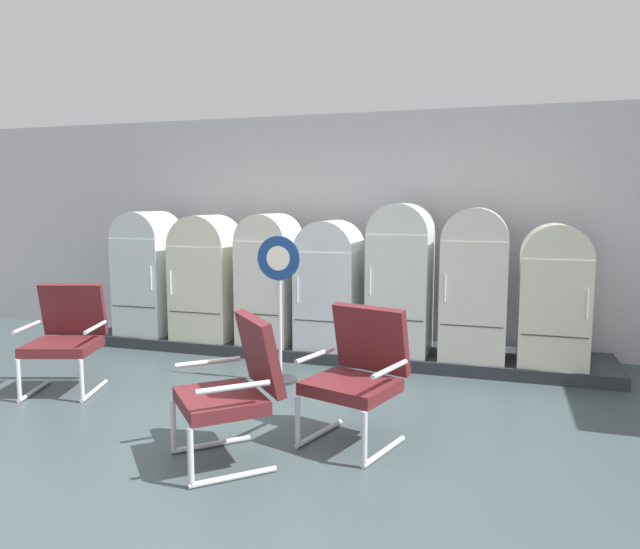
# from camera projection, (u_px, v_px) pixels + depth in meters

# --- Properties ---
(ground) EXTENTS (12.00, 10.00, 0.05)m
(ground) POSITION_uv_depth(u_px,v_px,m) (207.00, 470.00, 3.91)
(ground) COLOR #3B494C
(back_wall) EXTENTS (11.76, 0.12, 2.82)m
(back_wall) POSITION_uv_depth(u_px,v_px,m) (347.00, 230.00, 7.20)
(back_wall) COLOR silver
(back_wall) RESTS_ON ground
(display_plinth) EXTENTS (6.06, 0.95, 0.13)m
(display_plinth) POSITION_uv_depth(u_px,v_px,m) (332.00, 349.00, 6.77)
(display_plinth) COLOR #292F33
(display_plinth) RESTS_ON ground
(refrigerator_0) EXTENTS (0.64, 0.70, 1.52)m
(refrigerator_0) POSITION_uv_depth(u_px,v_px,m) (149.00, 269.00, 7.26)
(refrigerator_0) COLOR silver
(refrigerator_0) RESTS_ON display_plinth
(refrigerator_1) EXTENTS (0.72, 0.66, 1.48)m
(refrigerator_1) POSITION_uv_depth(u_px,v_px,m) (207.00, 274.00, 7.01)
(refrigerator_1) COLOR silver
(refrigerator_1) RESTS_ON display_plinth
(refrigerator_2) EXTENTS (0.60, 0.71, 1.50)m
(refrigerator_2) POSITION_uv_depth(u_px,v_px,m) (270.00, 274.00, 6.79)
(refrigerator_2) COLOR silver
(refrigerator_2) RESTS_ON display_plinth
(refrigerator_3) EXTENTS (0.67, 0.68, 1.43)m
(refrigerator_3) POSITION_uv_depth(u_px,v_px,m) (330.00, 281.00, 6.57)
(refrigerator_3) COLOR white
(refrigerator_3) RESTS_ON display_plinth
(refrigerator_4) EXTENTS (0.64, 0.71, 1.62)m
(refrigerator_4) POSITION_uv_depth(u_px,v_px,m) (401.00, 273.00, 6.33)
(refrigerator_4) COLOR silver
(refrigerator_4) RESTS_ON display_plinth
(refrigerator_5) EXTENTS (0.66, 0.64, 1.57)m
(refrigerator_5) POSITION_uv_depth(u_px,v_px,m) (474.00, 279.00, 6.07)
(refrigerator_5) COLOR silver
(refrigerator_5) RESTS_ON display_plinth
(refrigerator_6) EXTENTS (0.66, 0.62, 1.42)m
(refrigerator_6) POSITION_uv_depth(u_px,v_px,m) (554.00, 291.00, 5.84)
(refrigerator_6) COLOR silver
(refrigerator_6) RESTS_ON display_plinth
(armchair_left) EXTENTS (0.78, 0.80, 0.99)m
(armchair_left) POSITION_uv_depth(u_px,v_px,m) (66.00, 333.00, 5.46)
(armchair_left) COLOR silver
(armchair_left) RESTS_ON ground
(armchair_right) EXTENTS (0.79, 0.81, 0.99)m
(armchair_right) POSITION_uv_depth(u_px,v_px,m) (358.00, 369.00, 4.28)
(armchair_right) COLOR silver
(armchair_right) RESTS_ON ground
(armchair_center) EXTENTS (0.88, 0.88, 0.99)m
(armchair_center) POSITION_uv_depth(u_px,v_px,m) (235.00, 384.00, 3.95)
(armchair_center) COLOR silver
(armchair_center) RESTS_ON ground
(sign_stand) EXTENTS (0.43, 0.32, 1.44)m
(sign_stand) POSITION_uv_depth(u_px,v_px,m) (279.00, 314.00, 5.67)
(sign_stand) COLOR #2D2D30
(sign_stand) RESTS_ON ground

